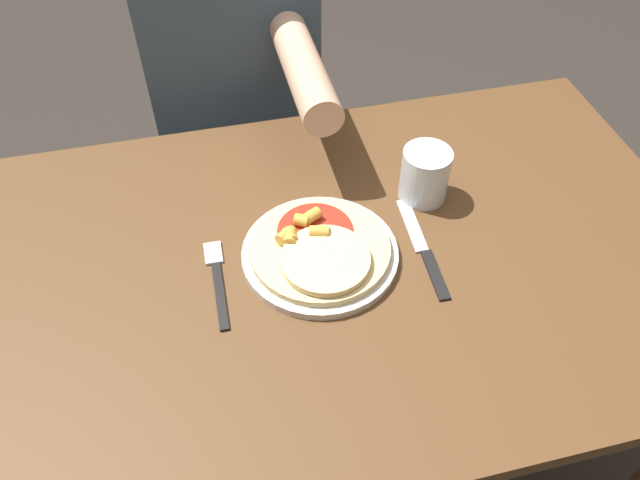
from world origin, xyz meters
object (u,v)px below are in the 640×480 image
object	(u,v)px
drinking_glass	(425,175)
knife	(423,249)
dining_table	(346,302)
fork	(217,277)
plate	(320,254)
person_diner	(236,93)
pizza	(319,248)

from	to	relation	value
drinking_glass	knife	bearing A→B (deg)	-108.67
dining_table	fork	world-z (taller)	fork
plate	person_diner	distance (m)	0.57
pizza	knife	world-z (taller)	pizza
dining_table	drinking_glass	bearing A→B (deg)	33.62
drinking_glass	person_diner	bearing A→B (deg)	119.82
drinking_glass	person_diner	xyz separation A→B (m)	(-0.27, 0.47, -0.10)
dining_table	pizza	xyz separation A→B (m)	(-0.05, 0.01, 0.15)
knife	drinking_glass	bearing A→B (deg)	71.33
plate	pizza	world-z (taller)	pizza
plate	person_diner	size ratio (longest dim) A/B	0.20
plate	fork	world-z (taller)	plate
plate	fork	xyz separation A→B (m)	(-0.17, -0.01, -0.00)
dining_table	person_diner	xyz separation A→B (m)	(-0.11, 0.57, 0.07)
dining_table	pizza	bearing A→B (deg)	173.71
knife	pizza	bearing A→B (deg)	173.19
fork	pizza	bearing A→B (deg)	0.85
plate	knife	xyz separation A→B (m)	(0.17, -0.02, -0.00)
dining_table	plate	xyz separation A→B (m)	(-0.05, 0.01, 0.13)
fork	person_diner	xyz separation A→B (m)	(0.11, 0.57, -0.06)
drinking_glass	dining_table	bearing A→B (deg)	-146.38
pizza	person_diner	distance (m)	0.58
knife	drinking_glass	size ratio (longest dim) A/B	2.32
plate	drinking_glass	bearing A→B (deg)	25.43
dining_table	fork	size ratio (longest dim) A/B	6.73
plate	person_diner	bearing A→B (deg)	96.12
dining_table	drinking_glass	distance (m)	0.26
person_diner	pizza	bearing A→B (deg)	-84.10
knife	plate	bearing A→B (deg)	171.83
plate	knife	size ratio (longest dim) A/B	1.13
plate	fork	distance (m)	0.17
plate	fork	size ratio (longest dim) A/B	1.43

